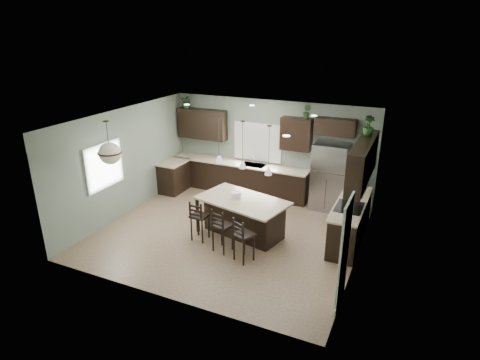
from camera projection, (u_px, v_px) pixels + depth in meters
name	position (u px, v px, depth m)	size (l,w,h in m)	color
ground	(229.00, 233.00, 9.77)	(6.00, 6.00, 0.00)	#9E8466
pantry_door	(344.00, 253.00, 6.94)	(0.04, 0.82, 2.04)	white
window_back	(258.00, 142.00, 11.70)	(1.35, 0.02, 1.00)	white
window_left	(104.00, 166.00, 9.70)	(0.02, 1.10, 1.00)	white
left_return_cabs	(174.00, 177.00, 12.10)	(0.60, 0.90, 0.90)	black
left_return_countertop	(173.00, 162.00, 11.93)	(0.66, 0.96, 0.04)	beige
back_lower_cabs	(240.00, 178.00, 12.02)	(4.20, 0.60, 0.90)	black
back_countertop	(239.00, 163.00, 11.84)	(4.20, 0.66, 0.04)	beige
sink_inset	(253.00, 165.00, 11.66)	(0.70, 0.45, 0.01)	gray
faucet	(253.00, 161.00, 11.58)	(0.02, 0.02, 0.28)	silver
back_upper_left	(202.00, 124.00, 12.10)	(1.55, 0.34, 0.90)	black
back_upper_right	(296.00, 134.00, 10.96)	(0.85, 0.34, 0.90)	black
fridge_header	(336.00, 127.00, 10.45)	(1.05, 0.34, 0.45)	black
right_lower_cabs	(350.00, 222.00, 9.31)	(0.60, 2.35, 0.90)	black
right_countertop	(351.00, 203.00, 9.15)	(0.66, 2.35, 0.04)	beige
cooktop	(349.00, 207.00, 8.91)	(0.58, 0.75, 0.02)	black
wall_oven_front	(334.00, 224.00, 9.19)	(0.01, 0.72, 0.60)	gray
right_upper_cabs	(363.00, 161.00, 8.72)	(0.34, 2.35, 0.90)	black
microwave	(357.00, 182.00, 8.65)	(0.40, 0.75, 0.40)	gray
refrigerator	(330.00, 177.00, 10.78)	(0.90, 0.74, 1.85)	#9C9EA5
kitchen_island	(243.00, 218.00, 9.50)	(2.08, 1.18, 0.92)	black
serving_dish	(236.00, 195.00, 9.43)	(0.24, 0.24, 0.14)	silver
bar_stool_left	(200.00, 220.00, 9.29)	(0.37, 0.37, 1.00)	black
bar_stool_center	(223.00, 230.00, 8.81)	(0.38, 0.38, 1.04)	black
bar_stool_right	(244.00, 239.00, 8.44)	(0.38, 0.38, 1.02)	black
pendant_left	(219.00, 140.00, 9.27)	(0.17, 0.17, 1.10)	white
pendant_center	(243.00, 145.00, 8.86)	(0.17, 0.17, 1.10)	white
pendant_right	(269.00, 150.00, 8.46)	(0.17, 0.17, 1.10)	white
chandelier	(108.00, 143.00, 8.85)	(0.54, 0.54, 1.00)	beige
plant_back_left	(187.00, 101.00, 12.04)	(0.37, 0.32, 0.41)	#244E22
plant_back_right	(307.00, 112.00, 10.60)	(0.21, 0.17, 0.38)	#264B21
plant_right_wall	(369.00, 126.00, 8.99)	(0.25, 0.25, 0.44)	#265324
room_shell	(229.00, 167.00, 9.17)	(6.00, 6.00, 6.00)	slate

